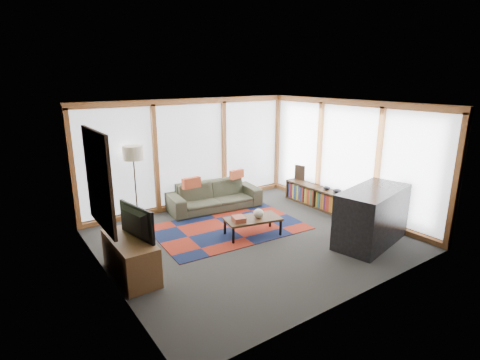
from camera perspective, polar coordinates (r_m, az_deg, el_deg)
ground at (r=7.49m, az=1.77°, el=-8.82°), size 5.50×5.50×0.00m
room_envelope at (r=7.72m, az=2.33°, el=3.98°), size 5.52×5.02×2.62m
rug at (r=7.96m, az=-1.66°, el=-7.25°), size 3.16×2.15×0.01m
sofa at (r=8.99m, az=-3.93°, el=-2.43°), size 2.29×1.13×0.64m
pillow_left at (r=8.53m, az=-7.42°, el=-0.42°), size 0.44×0.14×0.24m
pillow_right at (r=9.25m, az=-0.50°, el=0.89°), size 0.40×0.17×0.22m
floor_lamp at (r=8.30m, az=-15.66°, el=-0.71°), size 0.43×0.43×1.69m
coffee_table at (r=7.54m, az=1.94°, el=-7.11°), size 1.19×0.77×0.36m
book_stack at (r=7.31m, az=-0.20°, el=-5.95°), size 0.28×0.32×0.09m
vase at (r=7.47m, az=2.83°, el=-5.11°), size 0.26×0.26×0.18m
bookshelf at (r=9.31m, az=11.82°, el=-2.58°), size 0.36×1.97×0.49m
bowl_a at (r=8.89m, az=14.59°, el=-1.62°), size 0.21×0.21×0.10m
bowl_b at (r=9.09m, az=13.08°, el=-1.19°), size 0.21×0.21×0.09m
shelf_picture at (r=9.81m, az=9.09°, el=1.14°), size 0.10×0.29×0.38m
tv_console at (r=6.29m, az=-16.33°, el=-11.22°), size 0.53×1.28×0.64m
television at (r=6.04m, az=-16.22°, el=-6.33°), size 0.29×0.92×0.52m
bar_counter at (r=7.54m, az=19.46°, el=-5.21°), size 1.80×1.12×1.06m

